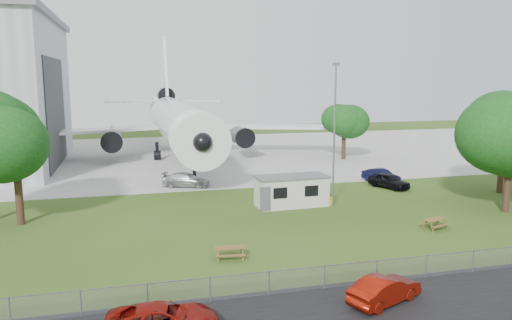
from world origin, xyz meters
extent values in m
plane|color=#456120|center=(0.00, 0.00, 0.00)|extent=(160.00, 160.00, 0.00)
cube|color=#B7B7B2|center=(0.00, 38.00, 0.01)|extent=(120.00, 46.00, 0.03)
cube|color=#2D3033|center=(-16.93, 33.00, 6.75)|extent=(0.16, 16.00, 12.96)
cylinder|color=white|center=(-2.00, 34.00, 5.10)|extent=(5.40, 34.00, 5.40)
cone|color=white|center=(-2.00, 15.00, 5.10)|extent=(5.40, 5.50, 5.40)
cone|color=white|center=(-2.00, 55.00, 5.90)|extent=(4.86, 9.00, 4.86)
cube|color=white|center=(-14.50, 37.20, 3.90)|extent=(21.36, 10.77, 0.36)
cube|color=white|center=(10.50, 37.20, 3.90)|extent=(21.36, 10.77, 0.36)
cube|color=white|center=(-2.00, 55.00, 11.60)|extent=(0.46, 9.96, 12.17)
cylinder|color=#515459|center=(-10.50, 33.50, 3.00)|extent=(2.50, 4.20, 2.50)
cylinder|color=#515459|center=(6.50, 33.50, 3.00)|extent=(2.50, 4.20, 2.50)
cylinder|color=#515459|center=(-2.00, 54.00, 7.90)|extent=(2.60, 4.50, 2.60)
cylinder|color=black|center=(-2.00, 18.50, 1.20)|extent=(0.36, 0.36, 2.40)
cylinder|color=black|center=(-4.80, 35.00, 1.20)|extent=(0.44, 0.44, 2.40)
cylinder|color=black|center=(0.80, 35.00, 1.20)|extent=(0.44, 0.44, 2.40)
cube|color=beige|center=(4.85, 7.27, 1.25)|extent=(6.11, 2.78, 2.50)
cube|color=#59595B|center=(4.85, 7.27, 2.56)|extent=(6.32, 2.99, 0.12)
cylinder|color=gold|center=(8.25, 6.67, 0.35)|extent=(0.50, 0.50, 0.70)
cube|color=gray|center=(0.00, -9.50, 0.00)|extent=(58.00, 0.04, 1.30)
cylinder|color=slate|center=(8.20, 6.20, 6.00)|extent=(0.16, 0.16, 12.00)
cylinder|color=#382619|center=(-16.61, 7.15, 1.86)|extent=(0.56, 0.56, 3.72)
sphere|color=#205D1A|center=(-16.61, 7.15, 6.41)|extent=(6.63, 6.63, 6.63)
cylinder|color=#382619|center=(21.23, 0.92, 1.67)|extent=(0.56, 0.56, 3.34)
sphere|color=#205D1A|center=(21.23, 0.92, 5.75)|extent=(8.20, 8.20, 8.20)
cylinder|color=#382619|center=(25.81, 6.98, 1.89)|extent=(0.56, 0.56, 3.77)
sphere|color=#205D1A|center=(25.81, 6.98, 6.50)|extent=(7.66, 7.66, 7.66)
cylinder|color=#382619|center=(19.57, 29.03, 1.45)|extent=(0.56, 0.56, 2.91)
sphere|color=#205D1A|center=(19.57, 29.03, 5.01)|extent=(5.54, 5.54, 5.54)
imported|color=maroon|center=(3.22, -11.75, 0.67)|extent=(4.33, 2.92, 1.35)
imported|color=maroon|center=(-7.48, -12.12, 0.67)|extent=(4.95, 2.55, 1.34)
imported|color=black|center=(16.49, 11.42, 0.74)|extent=(3.31, 4.68, 1.48)
imported|color=black|center=(17.03, 14.00, 0.70)|extent=(2.89, 4.53, 1.41)
imported|color=#A7A8AE|center=(-3.03, 17.11, 0.70)|extent=(5.20, 3.55, 1.40)
camera|label=1|loc=(-8.64, -32.35, 10.89)|focal=35.00mm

